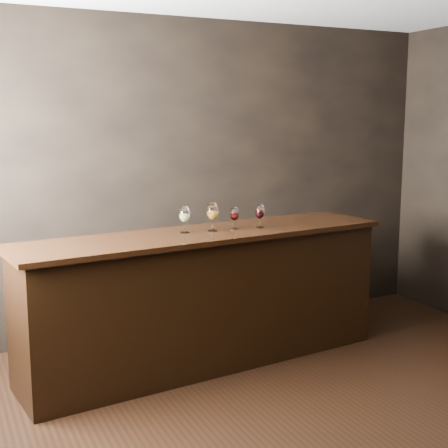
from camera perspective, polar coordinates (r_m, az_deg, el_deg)
name	(u,v)px	position (r m, az deg, el deg)	size (l,w,h in m)	color
ground	(322,433)	(4.12, 8.91, -18.33)	(5.00, 5.00, 0.00)	black
room_shell	(284,138)	(3.61, 5.55, 7.80)	(5.02, 4.52, 2.81)	black
bar_counter	(206,300)	(4.94, -1.65, -7.00)	(2.92, 0.63, 1.02)	black
bar_top	(206,234)	(4.81, -1.68, -0.95)	(3.01, 0.70, 0.04)	black
back_bar_shelf	(206,290)	(5.68, -1.70, -6.07)	(2.14, 0.40, 0.77)	black
glass_white	(185,215)	(4.76, -3.62, 0.81)	(0.09, 0.09, 0.20)	white
glass_amber	(212,212)	(4.83, -1.06, 1.09)	(0.09, 0.09, 0.22)	white
glass_red_a	(234,215)	(4.91, 0.94, 0.86)	(0.07, 0.07, 0.17)	white
glass_red_b	(260,212)	(4.99, 3.29, 1.07)	(0.08, 0.08, 0.18)	white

